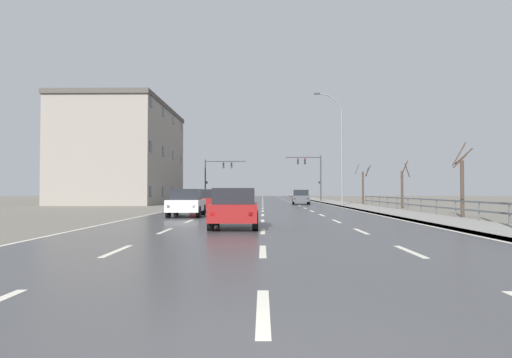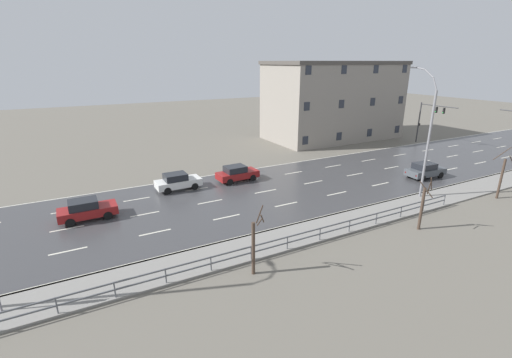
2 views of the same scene
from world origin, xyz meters
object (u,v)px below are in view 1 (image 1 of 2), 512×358
(traffic_signal_left, at_px, (216,172))
(car_far_right, at_px, (235,208))
(street_lamp_midground, at_px, (340,151))
(traffic_signal_right, at_px, (312,170))
(car_far_left, at_px, (301,197))
(brick_building, at_px, (125,155))
(car_near_left, at_px, (205,200))
(car_near_right, at_px, (187,203))

(traffic_signal_left, bearing_deg, car_far_right, -83.20)
(street_lamp_midground, height_order, car_far_right, street_lamp_midground)
(traffic_signal_right, xyz_separation_m, car_far_left, (-2.66, -13.05, -3.48))
(street_lamp_midground, bearing_deg, brick_building, 157.82)
(traffic_signal_left, xyz_separation_m, car_far_left, (10.54, -13.76, -3.22))
(traffic_signal_right, bearing_deg, traffic_signal_left, 176.95)
(car_near_left, distance_m, car_far_right, 14.03)
(car_near_right, bearing_deg, brick_building, 111.92)
(traffic_signal_right, relative_size, brick_building, 0.31)
(street_lamp_midground, bearing_deg, car_far_right, -108.16)
(street_lamp_midground, height_order, traffic_signal_right, street_lamp_midground)
(street_lamp_midground, xyz_separation_m, car_near_left, (-11.39, -12.25, -4.52))
(traffic_signal_right, distance_m, brick_building, 24.60)
(traffic_signal_right, height_order, car_far_left, traffic_signal_right)
(car_near_left, relative_size, car_far_left, 1.00)
(traffic_signal_right, height_order, car_near_left, traffic_signal_right)
(car_far_right, bearing_deg, brick_building, 112.23)
(car_near_right, relative_size, car_far_right, 1.00)
(car_far_right, height_order, brick_building, brick_building)
(traffic_signal_right, bearing_deg, car_near_right, -106.90)
(traffic_signal_left, xyz_separation_m, car_near_right, (2.17, -37.03, -3.22))
(street_lamp_midground, distance_m, car_near_right, 22.06)
(traffic_signal_right, xyz_separation_m, brick_building, (-23.04, -8.52, 1.43))
(car_far_left, bearing_deg, street_lamp_midground, -53.77)
(car_near_right, distance_m, brick_building, 30.68)
(traffic_signal_left, xyz_separation_m, car_far_right, (5.35, -44.87, -3.22))
(car_near_left, xyz_separation_m, brick_building, (-12.32, 21.92, 4.90))
(car_far_right, bearing_deg, car_near_left, 100.94)
(car_far_left, distance_m, car_near_right, 24.74)
(car_far_left, xyz_separation_m, car_near_right, (-8.37, -23.28, 0.00))
(traffic_signal_right, distance_m, car_far_left, 13.77)
(traffic_signal_left, distance_m, brick_building, 13.59)
(traffic_signal_right, relative_size, car_far_right, 1.52)
(car_far_left, height_order, car_far_right, same)
(car_near_left, bearing_deg, traffic_signal_right, 68.08)
(car_near_right, height_order, brick_building, brick_building)
(car_far_left, height_order, car_near_right, same)
(street_lamp_midground, distance_m, car_near_left, 17.32)
(traffic_signal_right, relative_size, traffic_signal_left, 1.09)
(street_lamp_midground, xyz_separation_m, brick_building, (-23.71, 9.67, 0.38))
(traffic_signal_right, xyz_separation_m, car_near_left, (-10.71, -30.44, -3.48))
(street_lamp_midground, distance_m, traffic_signal_right, 18.23)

